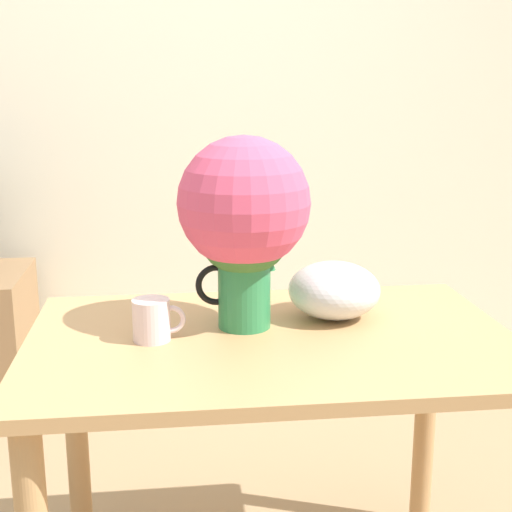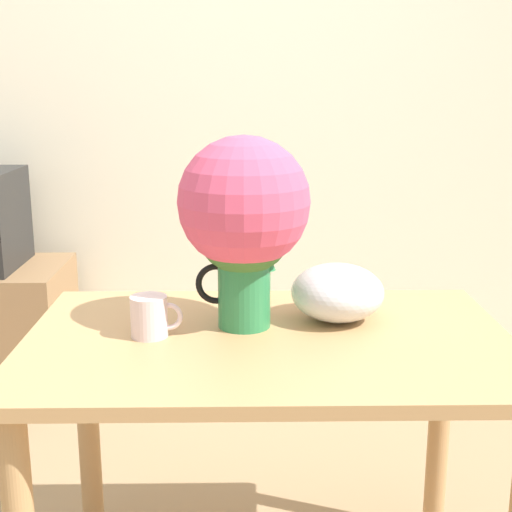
% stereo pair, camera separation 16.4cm
% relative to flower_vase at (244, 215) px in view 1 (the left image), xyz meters
% --- Properties ---
extents(wall_back, '(8.00, 0.05, 2.60)m').
position_rel_flower_vase_xyz_m(wall_back, '(-0.11, 1.73, 0.30)').
color(wall_back, '#EDE5CC').
rests_on(wall_back, ground_plane).
extents(table, '(1.10, 0.72, 0.73)m').
position_rel_flower_vase_xyz_m(table, '(0.06, -0.07, -0.39)').
color(table, tan).
rests_on(table, ground_plane).
extents(flower_vase, '(0.30, 0.30, 0.45)m').
position_rel_flower_vase_xyz_m(flower_vase, '(0.00, 0.00, 0.00)').
color(flower_vase, '#2D844C').
rests_on(flower_vase, table).
extents(coffee_mug, '(0.12, 0.08, 0.09)m').
position_rel_flower_vase_xyz_m(coffee_mug, '(-0.21, -0.07, -0.22)').
color(coffee_mug, silver).
rests_on(coffee_mug, table).
extents(white_bowl, '(0.22, 0.22, 0.14)m').
position_rel_flower_vase_xyz_m(white_bowl, '(0.22, 0.04, -0.20)').
color(white_bowl, silver).
rests_on(white_bowl, table).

